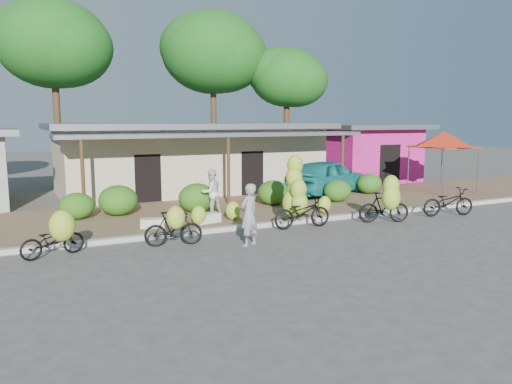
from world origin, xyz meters
The scene contains 28 objects.
ground centered at (0.00, 0.00, 0.00)m, with size 100.00×100.00×0.00m, color #494644.
sidewalk centered at (0.00, 5.00, 0.06)m, with size 60.00×6.00×0.12m, color #856647.
curb centered at (0.00, 2.00, 0.07)m, with size 60.00×0.25×0.15m, color #A8A399.
shop_main centered at (0.00, 10.93, 1.72)m, with size 13.00×8.50×3.35m.
shop_pink centered at (10.50, 10.99, 1.67)m, with size 6.00×6.00×3.25m.
tree_far_center centered at (-5.69, 16.11, 7.48)m, with size 5.75×5.67×9.65m.
tree_center_right centered at (3.31, 16.61, 7.62)m, with size 6.16×6.12×9.97m.
tree_near_right centered at (7.31, 14.61, 6.15)m, with size 4.57×4.41×7.86m.
hedge_0 centered at (-5.92, 5.49, 0.58)m, with size 1.18×1.06×0.92m, color #285C15.
hedge_1 centered at (-4.51, 5.58, 0.66)m, with size 1.39×1.25×1.08m, color #285C15.
hedge_2 centered at (-1.78, 4.90, 0.66)m, with size 1.38×1.24×1.08m, color #285C15.
hedge_3 centered at (1.52, 5.10, 0.62)m, with size 1.27×1.15×0.99m, color #285C15.
hedge_4 centered at (4.30, 4.62, 0.58)m, with size 1.17×1.05×0.91m, color #285C15.
hedge_5 centered at (6.98, 5.86, 0.58)m, with size 1.19×1.07×0.93m, color #285C15.
red_canopy centered at (10.53, 4.88, 2.61)m, with size 3.50×3.50×2.86m.
bike_far_left centered at (-6.99, 1.04, 0.55)m, with size 1.76×1.41×1.31m.
bike_left centered at (-3.92, 0.84, 0.56)m, with size 1.68×1.23×1.24m.
bike_center centered at (0.55, 1.54, 0.84)m, with size 2.02×1.29×2.36m.
bike_right centered at (3.45, 0.63, 0.74)m, with size 1.81×1.43×1.71m.
bike_far_right centered at (6.43, 0.70, 0.52)m, with size 2.09×1.17×1.04m.
loose_banana_a centered at (-2.48, 2.80, 0.43)m, with size 0.49×0.42×0.62m, color #A2C431.
loose_banana_b centered at (-1.18, 3.00, 0.44)m, with size 0.51×0.44×0.64m, color #A2C431.
loose_banana_c centered at (2.37, 2.73, 0.43)m, with size 0.50×0.42×0.62m, color #A2C431.
sack_near centered at (-2.13, 2.96, 0.27)m, with size 0.85×0.40×0.30m, color beige.
sack_far centered at (-3.95, 3.04, 0.26)m, with size 0.75×0.38×0.28m, color beige.
vendor centered at (-2.00, 0.02, 0.88)m, with size 0.64×0.42×1.75m, color gray.
bystander centered at (-1.50, 4.20, 0.94)m, with size 0.80×0.62×1.64m, color silver.
teal_van centered at (5.09, 6.54, 0.93)m, with size 1.92×4.78×1.63m, color #1B7C7B.
Camera 1 is at (-7.90, -12.30, 3.48)m, focal length 35.00 mm.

